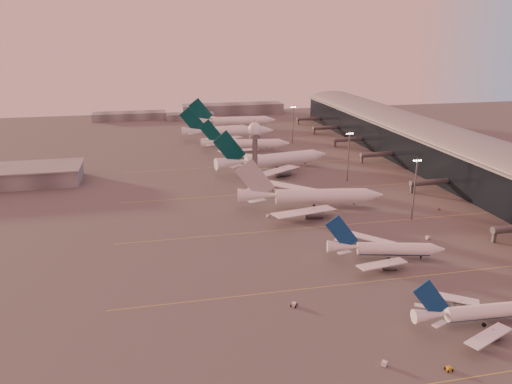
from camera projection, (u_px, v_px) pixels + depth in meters
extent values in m
plane|color=#4F4C4C|center=(330.00, 305.00, 136.86)|extent=(700.00, 700.00, 0.00)
cube|color=gold|center=(411.00, 277.00, 152.25)|extent=(180.00, 0.25, 0.02)
cube|color=gold|center=(353.00, 224.00, 194.06)|extent=(180.00, 0.25, 0.02)
cube|color=gold|center=(315.00, 190.00, 235.86)|extent=(180.00, 0.25, 0.02)
cube|color=gold|center=(287.00, 163.00, 282.31)|extent=(180.00, 0.25, 0.02)
cube|color=black|center=(453.00, 158.00, 258.25)|extent=(36.00, 360.00, 18.00)
cylinder|color=slate|center=(455.00, 141.00, 255.47)|extent=(10.08, 360.00, 10.08)
cube|color=slate|center=(455.00, 140.00, 255.41)|extent=(40.00, 362.00, 0.80)
cube|color=#56595E|center=(494.00, 236.00, 176.85)|extent=(1.20, 1.20, 4.40)
cylinder|color=#56595E|center=(432.00, 182.00, 232.05)|extent=(22.00, 2.80, 2.80)
cube|color=#56595E|center=(412.00, 188.00, 230.73)|extent=(1.20, 1.20, 4.40)
cylinder|color=#56595E|center=(379.00, 154.00, 284.07)|extent=(22.00, 2.80, 2.80)
cube|color=#56595E|center=(362.00, 159.00, 282.75)|extent=(1.20, 1.20, 4.40)
cylinder|color=#56595E|center=(350.00, 139.00, 323.09)|extent=(22.00, 2.80, 2.80)
cube|color=#56595E|center=(335.00, 143.00, 321.76)|extent=(1.20, 1.20, 4.40)
cylinder|color=#56595E|center=(327.00, 128.00, 362.11)|extent=(22.00, 2.80, 2.80)
cube|color=#56595E|center=(314.00, 131.00, 360.78)|extent=(1.20, 1.20, 4.40)
cylinder|color=#56595E|center=(310.00, 118.00, 399.26)|extent=(22.00, 2.80, 2.80)
cube|color=#56595E|center=(298.00, 122.00, 397.94)|extent=(1.20, 1.20, 4.40)
cylinder|color=#56595E|center=(255.00, 160.00, 245.95)|extent=(2.60, 2.60, 22.00)
cylinder|color=#56595E|center=(255.00, 137.00, 242.39)|extent=(5.20, 5.20, 1.20)
sphere|color=white|center=(255.00, 129.00, 241.19)|extent=(6.40, 6.40, 6.40)
cylinder|color=#56595E|center=(255.00, 121.00, 240.04)|extent=(0.16, 0.16, 2.00)
cylinder|color=#56595E|center=(415.00, 189.00, 195.28)|extent=(0.56, 0.56, 25.00)
cube|color=#56595E|center=(418.00, 160.00, 191.57)|extent=(3.60, 0.25, 0.25)
sphere|color=#FFEABF|center=(414.00, 161.00, 191.39)|extent=(0.56, 0.56, 0.56)
sphere|color=#FFEABF|center=(416.00, 161.00, 191.60)|extent=(0.56, 0.56, 0.56)
sphere|color=#FFEABF|center=(419.00, 160.00, 191.80)|extent=(0.56, 0.56, 0.56)
sphere|color=#FFEABF|center=(421.00, 160.00, 192.00)|extent=(0.56, 0.56, 0.56)
cylinder|color=#56595E|center=(348.00, 157.00, 245.36)|extent=(0.56, 0.56, 25.00)
cube|color=#56595E|center=(350.00, 133.00, 241.65)|extent=(3.60, 0.25, 0.25)
sphere|color=#FFEABF|center=(347.00, 134.00, 241.47)|extent=(0.56, 0.56, 0.56)
sphere|color=#FFEABF|center=(349.00, 134.00, 241.67)|extent=(0.56, 0.56, 0.56)
sphere|color=#FFEABF|center=(351.00, 134.00, 241.87)|extent=(0.56, 0.56, 0.56)
sphere|color=#FFEABF|center=(353.00, 133.00, 242.08)|extent=(0.56, 0.56, 0.56)
cylinder|color=#56595E|center=(293.00, 125.00, 328.56)|extent=(0.56, 0.56, 25.00)
cube|color=#56595E|center=(293.00, 106.00, 324.85)|extent=(3.60, 0.25, 0.25)
sphere|color=#FFEABF|center=(291.00, 107.00, 324.66)|extent=(0.56, 0.56, 0.56)
sphere|color=#FFEABF|center=(293.00, 107.00, 324.87)|extent=(0.56, 0.56, 0.56)
sphere|color=#FFEABF|center=(294.00, 107.00, 325.07)|extent=(0.56, 0.56, 0.56)
sphere|color=#FFEABF|center=(295.00, 107.00, 325.28)|extent=(0.56, 0.56, 0.56)
cube|color=#5B5D62|center=(130.00, 116.00, 420.98)|extent=(60.00, 18.00, 6.00)
cube|color=#5B5D62|center=(233.00, 109.00, 448.13)|extent=(90.00, 20.00, 9.00)
cube|color=#5B5D62|center=(190.00, 116.00, 422.02)|extent=(40.00, 15.00, 5.00)
cylinder|color=white|center=(486.00, 313.00, 127.44)|extent=(21.88, 4.81, 3.70)
cylinder|color=navy|center=(486.00, 316.00, 127.70)|extent=(21.39, 3.75, 2.66)
cone|color=white|center=(430.00, 317.00, 124.90)|extent=(9.29, 4.16, 3.70)
cube|color=white|center=(488.00, 338.00, 118.27)|extent=(15.78, 9.95, 1.16)
cylinder|color=slate|center=(492.00, 337.00, 121.23)|extent=(4.32, 2.62, 2.40)
cube|color=slate|center=(493.00, 334.00, 120.90)|extent=(0.30, 0.26, 1.48)
cube|color=white|center=(448.00, 299.00, 135.35)|extent=(15.35, 11.20, 1.16)
cylinder|color=slate|center=(461.00, 308.00, 134.26)|extent=(4.32, 2.62, 2.40)
cube|color=slate|center=(461.00, 304.00, 133.94)|extent=(0.30, 0.26, 1.48)
cube|color=navy|center=(431.00, 301.00, 123.42)|extent=(10.15, 0.86, 11.02)
cube|color=white|center=(439.00, 326.00, 120.93)|extent=(4.49, 3.10, 0.24)
cube|color=white|center=(423.00, 308.00, 128.82)|extent=(4.44, 3.41, 0.24)
cylinder|color=black|center=(474.00, 317.00, 129.94)|extent=(1.09, 0.54, 1.07)
cylinder|color=black|center=(484.00, 327.00, 125.93)|extent=(1.09, 0.54, 1.07)
cylinder|color=white|center=(394.00, 250.00, 163.04)|extent=(23.93, 9.75, 4.03)
cylinder|color=navy|center=(394.00, 253.00, 163.32)|extent=(23.19, 8.54, 2.90)
cone|color=white|center=(437.00, 251.00, 162.59)|extent=(5.43, 5.04, 4.03)
cone|color=white|center=(342.00, 248.00, 163.43)|extent=(10.61, 6.36, 4.03)
cube|color=white|center=(382.00, 266.00, 154.02)|extent=(17.57, 7.91, 1.27)
cylinder|color=slate|center=(389.00, 268.00, 156.73)|extent=(5.09, 3.67, 2.62)
cube|color=slate|center=(390.00, 264.00, 156.38)|extent=(0.37, 0.34, 1.61)
cube|color=white|center=(370.00, 240.00, 172.87)|extent=(15.33, 14.45, 1.27)
cylinder|color=slate|center=(380.00, 248.00, 171.12)|extent=(5.09, 3.67, 2.62)
cube|color=slate|center=(380.00, 245.00, 170.77)|extent=(0.37, 0.34, 1.61)
cube|color=navy|center=(342.00, 234.00, 161.90)|extent=(10.81, 3.09, 12.01)
cube|color=white|center=(344.00, 254.00, 159.04)|extent=(4.83, 2.61, 0.27)
cube|color=white|center=(341.00, 242.00, 167.75)|extent=(4.60, 4.27, 0.27)
cylinder|color=black|center=(421.00, 258.00, 163.61)|extent=(0.53, 0.53, 1.06)
cylinder|color=black|center=(386.00, 255.00, 166.16)|extent=(1.26, 0.80, 1.17)
cylinder|color=black|center=(389.00, 261.00, 161.72)|extent=(1.26, 0.80, 1.17)
cylinder|color=white|center=(321.00, 199.00, 210.38)|extent=(38.57, 12.24, 5.95)
cylinder|color=white|center=(321.00, 202.00, 210.79)|extent=(37.54, 10.47, 4.29)
cone|color=white|center=(374.00, 198.00, 211.42)|extent=(8.27, 7.10, 5.95)
cone|color=white|center=(257.00, 198.00, 208.92)|extent=(16.75, 8.54, 5.95)
cube|color=white|center=(304.00, 215.00, 195.23)|extent=(27.95, 14.64, 1.77)
cylinder|color=slate|center=(314.00, 217.00, 199.74)|extent=(7.92, 5.05, 3.87)
cube|color=slate|center=(314.00, 213.00, 199.32)|extent=(0.32, 0.28, 2.38)
cube|color=white|center=(294.00, 190.00, 225.33)|extent=(25.53, 21.72, 1.77)
cylinder|color=slate|center=(305.00, 197.00, 222.73)|extent=(7.92, 5.05, 3.87)
cube|color=slate|center=(305.00, 195.00, 222.31)|extent=(0.32, 0.28, 2.38)
cube|color=#B0B2B8|center=(255.00, 182.00, 206.71)|extent=(16.33, 3.09, 17.67)
cube|color=white|center=(257.00, 203.00, 201.85)|extent=(7.86, 4.73, 0.24)
cube|color=white|center=(255.00, 192.00, 215.86)|extent=(7.61, 6.54, 0.24)
cylinder|color=black|center=(354.00, 206.00, 212.17)|extent=(0.48, 0.48, 0.96)
cylinder|color=black|center=(312.00, 205.00, 213.36)|extent=(1.12, 0.65, 1.06)
cylinder|color=black|center=(314.00, 209.00, 209.35)|extent=(1.12, 0.65, 1.06)
cylinder|color=white|center=(281.00, 161.00, 268.90)|extent=(40.54, 14.06, 6.46)
cylinder|color=white|center=(280.00, 164.00, 269.35)|extent=(39.40, 12.13, 4.65)
cone|color=white|center=(319.00, 157.00, 277.96)|extent=(8.85, 7.83, 6.46)
cone|color=white|center=(231.00, 165.00, 257.88)|extent=(17.72, 9.58, 6.46)
cube|color=white|center=(278.00, 173.00, 250.82)|extent=(26.80, 23.57, 1.91)
cylinder|color=slate|center=(283.00, 175.00, 256.97)|extent=(8.41, 5.61, 4.20)
cube|color=slate|center=(283.00, 172.00, 256.50)|extent=(0.38, 0.34, 2.58)
cube|color=white|center=(252.00, 158.00, 280.20)|extent=(29.77, 14.89, 1.91)
cylinder|color=slate|center=(262.00, 163.00, 279.40)|extent=(8.41, 5.61, 4.20)
cube|color=slate|center=(262.00, 161.00, 278.93)|extent=(0.38, 0.34, 2.58)
cube|color=#033737|center=(230.00, 151.00, 255.18)|extent=(17.51, 3.81, 19.11)
cube|color=white|center=(236.00, 168.00, 250.96)|extent=(7.93, 6.99, 0.28)
cube|color=white|center=(226.00, 161.00, 264.48)|extent=(8.24, 4.80, 0.28)
cylinder|color=black|center=(305.00, 165.00, 275.90)|extent=(0.56, 0.56, 1.11)
cylinder|color=black|center=(273.00, 168.00, 271.03)|extent=(1.31, 0.78, 1.22)
cylinder|color=black|center=(277.00, 170.00, 266.76)|extent=(1.31, 0.78, 1.22)
cylinder|color=white|center=(252.00, 145.00, 309.38)|extent=(34.41, 11.03, 5.48)
cylinder|color=white|center=(252.00, 147.00, 309.77)|extent=(33.48, 9.40, 3.94)
cone|color=white|center=(284.00, 145.00, 310.34)|extent=(7.39, 6.49, 5.48)
cone|color=white|center=(213.00, 145.00, 308.04)|extent=(14.96, 7.76, 5.48)
cube|color=white|center=(238.00, 152.00, 295.72)|extent=(25.20, 13.23, 1.62)
cylinder|color=slate|center=(245.00, 154.00, 299.82)|extent=(7.07, 4.60, 3.56)
cube|color=slate|center=(245.00, 152.00, 299.42)|extent=(0.32, 0.28, 2.19)
cube|color=white|center=(238.00, 142.00, 322.86)|extent=(23.04, 19.56, 1.62)
cylinder|color=slate|center=(244.00, 146.00, 320.54)|extent=(7.07, 4.60, 3.56)
cube|color=slate|center=(244.00, 144.00, 320.14)|extent=(0.32, 0.28, 2.19)
cube|color=#033737|center=(211.00, 134.00, 305.98)|extent=(14.92, 2.82, 16.21)
cube|color=white|center=(212.00, 147.00, 301.74)|extent=(7.00, 4.23, 0.24)
cube|color=white|center=(213.00, 142.00, 314.23)|extent=(6.78, 5.83, 0.24)
cylinder|color=black|center=(272.00, 150.00, 311.04)|extent=(0.47, 0.47, 0.94)
cylinder|color=black|center=(247.00, 150.00, 312.27)|extent=(1.10, 0.64, 1.04)
cylinder|color=black|center=(247.00, 151.00, 308.32)|extent=(1.10, 0.64, 1.04)
cylinder|color=white|center=(234.00, 133.00, 342.88)|extent=(39.31, 9.21, 6.28)
cylinder|color=white|center=(234.00, 135.00, 343.32)|extent=(38.40, 7.40, 4.52)
cone|color=white|center=(268.00, 132.00, 345.97)|extent=(7.99, 6.83, 6.28)
cone|color=white|center=(194.00, 133.00, 338.97)|extent=(16.76, 7.50, 6.28)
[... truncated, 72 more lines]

